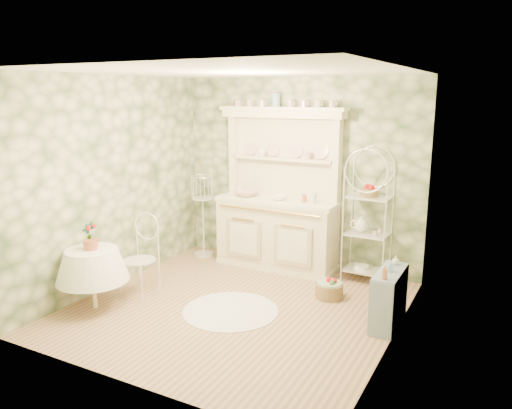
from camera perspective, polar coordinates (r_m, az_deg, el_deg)
The scene contains 22 objects.
floor at distance 6.01m, azimuth -2.28°, elevation -11.70°, with size 3.60×3.60×0.00m, color tan.
ceiling at distance 5.48m, azimuth -2.53°, elevation 14.97°, with size 3.60×3.60×0.00m, color white.
wall_left at distance 6.67m, azimuth -15.90°, elevation 2.42°, with size 3.60×3.60×0.00m, color beige.
wall_right at distance 4.96m, azimuth 15.90°, elevation -0.96°, with size 3.60×3.60×0.00m, color beige.
wall_back at distance 7.18m, azimuth 4.86°, elevation 3.55°, with size 3.60×3.60×0.00m, color beige.
wall_front at distance 4.18m, azimuth -14.92°, elevation -3.38°, with size 3.60×3.60×0.00m, color beige.
kitchen_dresser at distance 7.04m, azimuth 2.44°, elevation 1.72°, with size 1.87×0.61×2.29m, color white.
bakers_rack at distance 6.71m, azimuth 12.69°, elevation -0.82°, with size 0.59×0.42×1.90m, color white.
side_shelf at distance 5.67m, azimuth 14.94°, elevation -10.29°, with size 0.27×0.72×0.61m, color #8192AC.
round_table at distance 6.19m, azimuth -18.08°, elevation -8.33°, with size 0.60×0.60×0.66m, color white.
cafe_chair at distance 6.39m, azimuth -13.17°, elevation -6.47°, with size 0.38×0.38×0.84m, color white.
birdcage_stand at distance 7.67m, azimuth -6.09°, elevation -0.45°, with size 0.35×0.35×1.50m, color white.
floor_basket at distance 6.30m, azimuth 8.38°, elevation -9.51°, with size 0.35×0.35×0.23m, color olive.
lace_rug at distance 5.92m, azimuth -2.92°, elevation -12.03°, with size 1.11×1.11×0.01m, color white.
bowl_floral at distance 7.25m, azimuth -1.09°, elevation 1.01°, with size 0.33×0.33×0.08m, color white.
bowl_white at distance 7.00m, azimuth 2.64°, elevation 0.59°, with size 0.22×0.22×0.07m, color white.
cup_left at distance 7.24m, azimuth 0.70°, elevation 5.75°, with size 0.12×0.12×0.10m, color white.
cup_right at distance 6.95m, azimuth 5.93°, elevation 5.40°, with size 0.11×0.11×0.10m, color white.
potted_geranium at distance 6.06m, azimuth -18.50°, elevation -3.60°, with size 0.17×0.11×0.32m, color #3F7238.
bottle_amber at distance 5.29m, azimuth 14.50°, elevation -7.58°, with size 0.06×0.06×0.15m, color #AB5F40.
bottle_blue at distance 5.53m, azimuth 15.10°, elevation -7.04°, with size 0.05×0.05×0.11m, color #79ACCA.
bottle_glass at distance 5.77m, azimuth 15.67°, elevation -6.32°, with size 0.08×0.08×0.10m, color silver.
Camera 1 is at (2.76, -4.73, 2.47)m, focal length 35.00 mm.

